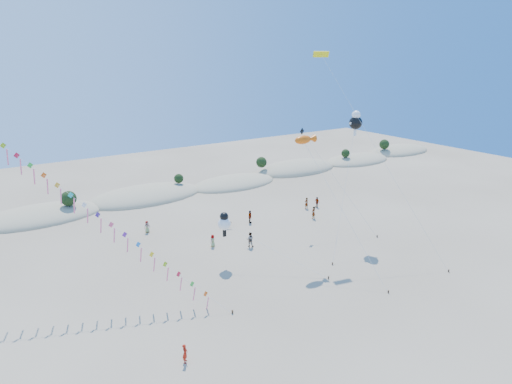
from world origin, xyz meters
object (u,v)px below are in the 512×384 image
at_px(fish_kite, 305,140).
at_px(parafoil_kite, 325,61).
at_px(flyer_foreground, 185,353).
at_px(kite_train, 66,193).

distance_m(fish_kite, parafoil_kite, 10.37).
distance_m(fish_kite, flyer_foreground, 25.77).
bearing_deg(parafoil_kite, fish_kite, -148.24).
relative_size(parafoil_kite, flyer_foreground, 14.70).
height_order(kite_train, parafoil_kite, parafoil_kite).
height_order(parafoil_kite, flyer_foreground, parafoil_kite).
height_order(kite_train, flyer_foreground, kite_train).
height_order(fish_kite, flyer_foreground, fish_kite).
bearing_deg(fish_kite, kite_train, 170.94).
bearing_deg(kite_train, parafoil_kite, -1.24).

